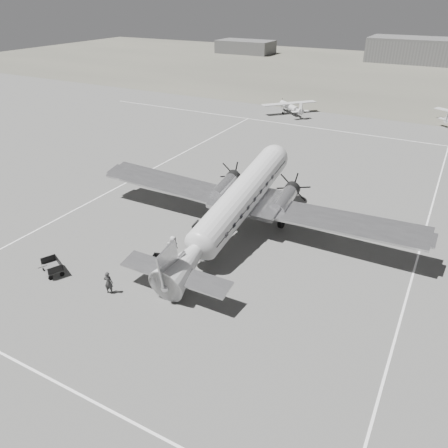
{
  "coord_description": "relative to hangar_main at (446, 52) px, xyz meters",
  "views": [
    {
      "loc": [
        12.39,
        -24.29,
        18.57
      ],
      "look_at": [
        -2.12,
        2.49,
        2.2
      ],
      "focal_mm": 35.0,
      "sensor_mm": 36.0,
      "label": 1
    }
  ],
  "objects": [
    {
      "name": "ground",
      "position": [
        -5.0,
        -120.0,
        -3.3
      ],
      "size": [
        260.0,
        260.0,
        0.0
      ],
      "primitive_type": "plane",
      "color": "slate",
      "rests_on": "ground"
    },
    {
      "name": "taxi_line_near",
      "position": [
        -5.0,
        -134.0,
        -3.29
      ],
      "size": [
        60.0,
        0.15,
        0.01
      ],
      "primitive_type": "cube",
      "color": "white",
      "rests_on": "ground"
    },
    {
      "name": "taxi_line_right",
      "position": [
        7.0,
        -120.0,
        -3.29
      ],
      "size": [
        0.15,
        80.0,
        0.01
      ],
      "primitive_type": "cube",
      "color": "white",
      "rests_on": "ground"
    },
    {
      "name": "taxi_line_left",
      "position": [
        -23.0,
        -110.0,
        -3.29
      ],
      "size": [
        0.15,
        60.0,
        0.01
      ],
      "primitive_type": "cube",
      "color": "white",
      "rests_on": "ground"
    },
    {
      "name": "taxi_line_horizon",
      "position": [
        -5.0,
        -80.0,
        -3.29
      ],
      "size": [
        90.0,
        0.15,
        0.01
      ],
      "primitive_type": "cube",
      "color": "white",
      "rests_on": "ground"
    },
    {
      "name": "grass_infield",
      "position": [
        -5.0,
        -25.0,
        -3.3
      ],
      "size": [
        260.0,
        90.0,
        0.01
      ],
      "primitive_type": "cube",
      "color": "#666456",
      "rests_on": "ground"
    },
    {
      "name": "hangar_main",
      "position": [
        0.0,
        0.0,
        0.0
      ],
      "size": [
        42.0,
        14.0,
        6.6
      ],
      "color": "slate",
      "rests_on": "ground"
    },
    {
      "name": "shed_secondary",
      "position": [
        -60.0,
        -5.0,
        -1.3
      ],
      "size": [
        18.0,
        10.0,
        4.0
      ],
      "primitive_type": "cube",
      "color": "#565656",
      "rests_on": "ground"
    },
    {
      "name": "dc3_airliner",
      "position": [
        -7.12,
        -115.51,
        -0.42
      ],
      "size": [
        30.21,
        20.97,
        5.75
      ],
      "primitive_type": null,
      "rotation": [
        0.0,
        0.0,
        -0.0
      ],
      "color": "silver",
      "rests_on": "ground"
    },
    {
      "name": "light_plane_left",
      "position": [
        -18.11,
        -73.79,
        -2.29
      ],
      "size": [
        12.41,
        12.51,
        2.02
      ],
      "primitive_type": null,
      "rotation": [
        0.0,
        0.0,
        0.83
      ],
      "color": "silver",
      "rests_on": "ground"
    },
    {
      "name": "baggage_cart_near",
      "position": [
        -9.96,
        -122.13,
        -2.86
      ],
      "size": [
        1.82,
        1.52,
        0.88
      ],
      "primitive_type": null,
      "rotation": [
        0.0,
        0.0,
        0.3
      ],
      "color": "#565656",
      "rests_on": "ground"
    },
    {
      "name": "baggage_cart_far",
      "position": [
        -16.53,
        -126.75,
        -2.77
      ],
      "size": [
        2.26,
        2.0,
        1.06
      ],
      "primitive_type": null,
      "rotation": [
        0.0,
        0.0,
        -0.44
      ],
      "color": "#565656",
      "rests_on": "ground"
    },
    {
      "name": "ground_crew",
      "position": [
        -11.24,
        -126.57,
        -2.44
      ],
      "size": [
        0.72,
        0.59,
        1.71
      ],
      "primitive_type": "imported",
      "rotation": [
        0.0,
        0.0,
        3.47
      ],
      "color": "#2C2C2C",
      "rests_on": "ground"
    },
    {
      "name": "ramp_agent",
      "position": [
        -9.91,
        -121.11,
        -2.49
      ],
      "size": [
        0.66,
        0.82,
        1.62
      ],
      "primitive_type": "imported",
      "rotation": [
        0.0,
        0.0,
        1.51
      ],
      "color": "silver",
      "rests_on": "ground"
    },
    {
      "name": "passenger",
      "position": [
        -9.91,
        -120.64,
        -2.37
      ],
      "size": [
        0.7,
        0.98,
        1.87
      ],
      "primitive_type": "imported",
      "rotation": [
        0.0,
        0.0,
        1.69
      ],
      "color": "#B1B1AF",
      "rests_on": "ground"
    }
  ]
}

